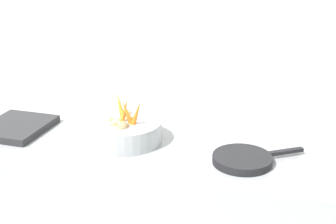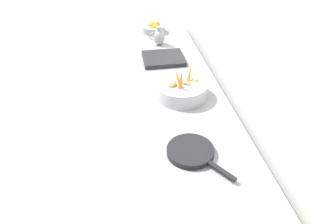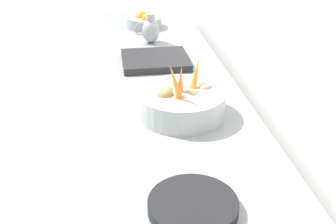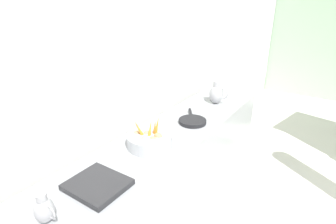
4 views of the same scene
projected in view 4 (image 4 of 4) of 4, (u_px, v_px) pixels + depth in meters
tile_wall_left at (149, 55)px, 2.50m from camera, size 0.10×8.85×3.00m
prep_counter at (155, 189)px, 2.30m from camera, size 0.60×3.35×0.92m
vegetable_colander at (150, 140)px, 2.06m from camera, size 0.35×0.35×0.23m
metal_pitcher_tall at (216, 94)px, 2.93m from camera, size 0.21×0.15×0.25m
metal_pitcher_short at (44, 209)px, 1.34m from camera, size 0.15×0.10×0.17m
counter_sink_basin at (97, 185)px, 1.61m from camera, size 0.34×0.30×0.04m
skillet_on_counter at (192, 121)px, 2.48m from camera, size 0.30×0.38×0.03m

